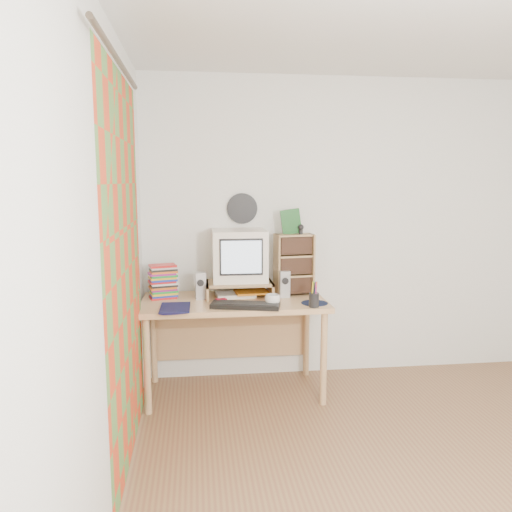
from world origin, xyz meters
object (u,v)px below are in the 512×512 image
object	(u,v)px
crt_monitor	(239,255)
keyboard	(245,305)
mug	(273,300)
dvd_stack	(163,280)
diary	(160,307)
desk	(233,315)
cd_rack	(294,264)

from	to	relation	value
crt_monitor	keyboard	distance (m)	0.50
mug	crt_monitor	bearing A→B (deg)	118.23
crt_monitor	dvd_stack	bearing A→B (deg)	-177.31
crt_monitor	dvd_stack	size ratio (longest dim) A/B	1.51
crt_monitor	diary	size ratio (longest dim) A/B	1.65
dvd_stack	desk	bearing A→B (deg)	-21.12
keyboard	mug	world-z (taller)	mug
dvd_stack	mug	size ratio (longest dim) A/B	2.53
crt_monitor	diary	distance (m)	0.78
keyboard	mug	xyz separation A→B (m)	(0.20, 0.01, 0.03)
desk	diary	world-z (taller)	diary
keyboard	mug	bearing A→B (deg)	17.46
crt_monitor	keyboard	xyz separation A→B (m)	(0.01, -0.40, -0.30)
desk	crt_monitor	size ratio (longest dim) A/B	3.31
desk	crt_monitor	bearing A→B (deg)	56.10
dvd_stack	cd_rack	bearing A→B (deg)	-14.53
dvd_stack	cd_rack	world-z (taller)	cd_rack
keyboard	dvd_stack	distance (m)	0.72
cd_rack	mug	bearing A→B (deg)	-129.50
cd_rack	crt_monitor	bearing A→B (deg)	169.49
mug	diary	size ratio (longest dim) A/B	0.43
mug	diary	xyz separation A→B (m)	(-0.81, -0.02, -0.02)
crt_monitor	cd_rack	size ratio (longest dim) A/B	0.87
dvd_stack	cd_rack	size ratio (longest dim) A/B	0.57
desk	crt_monitor	world-z (taller)	crt_monitor
desk	diary	xyz separation A→B (m)	(-0.54, -0.31, 0.16)
keyboard	dvd_stack	world-z (taller)	dvd_stack
cd_rack	mug	xyz separation A→B (m)	(-0.23, -0.36, -0.20)
crt_monitor	diary	xyz separation A→B (m)	(-0.60, -0.40, -0.30)
dvd_stack	mug	distance (m)	0.89
diary	keyboard	bearing A→B (deg)	1.05
desk	keyboard	xyz separation A→B (m)	(0.06, -0.31, 0.15)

